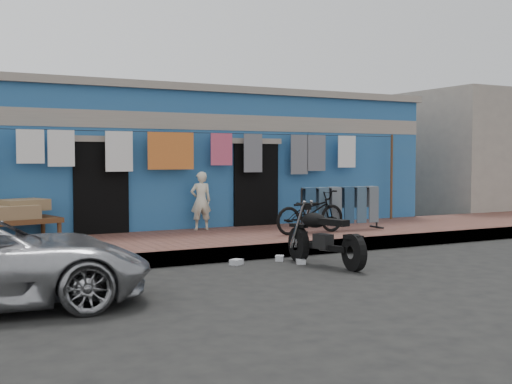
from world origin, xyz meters
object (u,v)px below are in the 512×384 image
motorcycle (325,235)px  jeans_rack (340,208)px  bicycle (310,207)px  seated_person (201,201)px

motorcycle → jeans_rack: size_ratio=0.83×
jeans_rack → bicycle: bearing=-164.8°
bicycle → motorcycle: size_ratio=1.00×
bicycle → jeans_rack: 0.94m
seated_person → motorcycle: seated_person is taller
bicycle → seated_person: bearing=41.1°
bicycle → motorcycle: (-1.11, -2.19, -0.28)m
motorcycle → bicycle: bearing=50.6°
seated_person → jeans_rack: 2.95m
bicycle → jeans_rack: bearing=-80.0°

